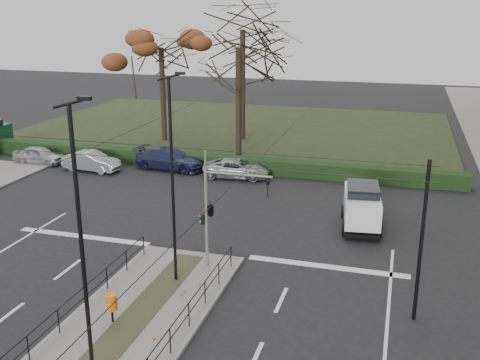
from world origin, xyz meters
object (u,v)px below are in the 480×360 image
(litter_bin, at_px, (111,303))
(parked_car_second, at_px, (92,161))
(traffic_light, at_px, (212,208))
(bare_tree_near, at_px, (239,56))
(white_van, at_px, (362,205))
(parked_car_third, at_px, (170,159))
(streetlamp_median_near, at_px, (82,247))
(parked_car_fourth, at_px, (237,168))
(rust_tree, at_px, (161,48))
(streetlamp_median_far, at_px, (173,180))
(parked_car_first, at_px, (39,155))
(bare_tree_center, at_px, (243,38))

(litter_bin, xyz_separation_m, parked_car_second, (-11.02, 17.33, -0.23))
(traffic_light, relative_size, bare_tree_near, 0.43)
(white_van, xyz_separation_m, bare_tree_near, (-9.93, 11.51, 6.32))
(parked_car_third, bearing_deg, streetlamp_median_near, -156.24)
(streetlamp_median_near, height_order, parked_car_fourth, streetlamp_median_near)
(parked_car_fourth, relative_size, rust_tree, 0.44)
(parked_car_fourth, xyz_separation_m, white_van, (8.62, -6.65, 0.57))
(parked_car_second, relative_size, parked_car_fourth, 0.92)
(bare_tree_near, bearing_deg, rust_tree, 154.47)
(traffic_light, distance_m, white_van, 8.97)
(streetlamp_median_near, distance_m, bare_tree_near, 26.94)
(parked_car_third, xyz_separation_m, parked_car_fourth, (5.02, -0.63, -0.12))
(parked_car_fourth, relative_size, white_van, 1.02)
(streetlamp_median_near, height_order, parked_car_third, streetlamp_median_near)
(parked_car_third, bearing_deg, litter_bin, -156.47)
(litter_bin, bearing_deg, parked_car_third, 107.24)
(litter_bin, height_order, streetlamp_median_far, streetlamp_median_far)
(parked_car_fourth, bearing_deg, streetlamp_median_near, -179.52)
(parked_car_first, height_order, parked_car_second, parked_car_second)
(litter_bin, relative_size, white_van, 0.24)
(traffic_light, relative_size, rust_tree, 0.46)
(white_van, bearing_deg, parked_car_third, 151.90)
(parked_car_first, relative_size, parked_car_fourth, 0.85)
(streetlamp_median_far, bearing_deg, streetlamp_median_near, -88.97)
(rust_tree, xyz_separation_m, bare_tree_near, (7.58, -3.62, -0.18))
(parked_car_fourth, bearing_deg, parked_car_third, 78.00)
(traffic_light, xyz_separation_m, litter_bin, (-1.97, -5.23, -1.91))
(parked_car_first, relative_size, white_van, 0.86)
(streetlamp_median_far, xyz_separation_m, parked_car_third, (-6.90, 15.62, -3.69))
(traffic_light, bearing_deg, parked_car_first, 144.25)
(bare_tree_center, bearing_deg, streetlamp_median_near, -81.76)
(parked_car_third, relative_size, bare_tree_near, 0.47)
(traffic_light, bearing_deg, streetlamp_median_far, -122.93)
(parked_car_second, xyz_separation_m, bare_tree_near, (8.75, 6.15, 6.84))
(parked_car_first, height_order, rust_tree, rust_tree)
(streetlamp_median_near, height_order, white_van, streetlamp_median_near)
(parked_car_third, bearing_deg, bare_tree_center, -6.82)
(litter_bin, relative_size, bare_tree_near, 0.10)
(streetlamp_median_near, height_order, streetlamp_median_far, streetlamp_median_near)
(traffic_light, distance_m, bare_tree_near, 19.32)
(litter_bin, distance_m, rust_tree, 29.63)
(litter_bin, bearing_deg, rust_tree, 109.98)
(parked_car_first, bearing_deg, parked_car_second, -98.48)
(bare_tree_center, bearing_deg, traffic_light, -76.89)
(streetlamp_median_far, bearing_deg, parked_car_second, 131.08)
(traffic_light, xyz_separation_m, rust_tree, (-11.83, 21.87, 4.89))
(rust_tree, bearing_deg, parked_car_fourth, -43.66)
(parked_car_fourth, distance_m, bare_tree_near, 8.54)
(litter_bin, xyz_separation_m, parked_car_third, (-5.97, 19.25, -0.17))
(parked_car_first, height_order, bare_tree_near, bare_tree_near)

